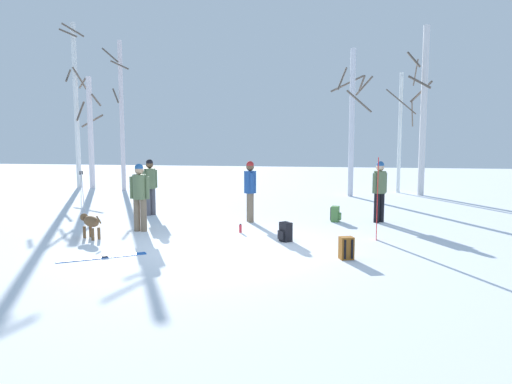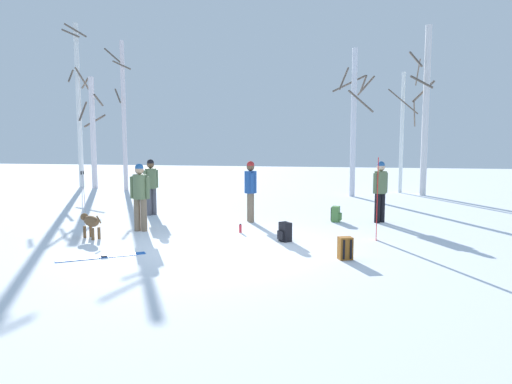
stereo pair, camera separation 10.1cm
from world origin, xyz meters
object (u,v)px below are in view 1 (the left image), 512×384
Objects in this scene: person_1 at (150,183)px; person_3 at (380,188)px; backpack_2 at (346,248)px; birch_tree_2 at (121,114)px; birch_tree_5 at (423,110)px; dog at (90,222)px; backpack_1 at (285,232)px; water_bottle_0 at (240,228)px; backpack_0 at (336,214)px; birch_tree_1 at (90,132)px; birch_tree_4 at (401,130)px; person_2 at (250,187)px; ski_pair_planted_0 at (377,199)px; person_0 at (140,193)px; birch_tree_0 at (76,103)px; birch_tree_3 at (352,119)px; ski_pair_lying_0 at (103,257)px; ski_poles_0 at (82,194)px.

person_3 is (6.81, -0.11, 0.00)m from person_1.
backpack_2 is 0.07× the size of birch_tree_2.
birch_tree_5 is at bearing 73.89° from backpack_2.
backpack_2 is (5.88, -0.93, -0.17)m from dog.
backpack_1 is 1.93m from backpack_2.
backpack_2 is 0.06× the size of birch_tree_5.
backpack_1 reaches higher than water_bottle_0.
birch_tree_1 is (-11.43, 7.31, 2.46)m from backpack_0.
birch_tree_4 is (8.36, 11.10, 2.34)m from dog.
person_3 is 2.20× the size of dog.
dog is (-0.06, -3.48, -0.59)m from person_1.
ski_pair_planted_0 is at bearing -29.58° from person_2.
water_bottle_0 is at bearing 174.39° from ski_pair_planted_0.
water_bottle_0 is 0.03× the size of birch_tree_5.
birch_tree_5 reaches higher than person_0.
backpack_0 is (5.61, -0.21, -0.77)m from person_1.
dog is 13.26m from birch_tree_0.
dog is at bearing -123.53° from birch_tree_3.
birch_tree_5 reaches higher than water_bottle_0.
birch_tree_3 reaches higher than ski_pair_lying_0.
ski_pair_lying_0 is at bearing -115.52° from person_2.
birch_tree_0 is 1.31× the size of birch_tree_3.
birch_tree_3 reaches higher than person_0.
water_bottle_0 is (-1.22, 0.81, -0.11)m from backpack_1.
backpack_1 is 1.47m from water_bottle_0.
birch_tree_5 is at bearing 56.26° from ski_pair_lying_0.
ski_pair_planted_0 is at bearing 25.42° from ski_pair_lying_0.
person_1 is at bearing -137.46° from birch_tree_4.
birch_tree_3 reaches higher than backpack_0.
birch_tree_5 reaches higher than dog.
person_3 is 0.33× the size of birch_tree_1.
dog is 11.64m from birch_tree_3.
ski_poles_0 is 3.20× the size of backpack_1.
water_bottle_0 is 13.26m from birch_tree_1.
person_1 is 7.96m from birch_tree_2.
birch_tree_0 is (-11.17, 10.43, 3.82)m from backpack_1.
backpack_0 is 8.66m from birch_tree_4.
ski_poles_0 is 8.20m from backpack_2.
person_1 is 0.22× the size of birch_tree_0.
birch_tree_0 is at bearing 135.98° from water_bottle_0.
birch_tree_0 reaches higher than backpack_1.
birch_tree_5 is at bearing 74.91° from ski_pair_planted_0.
birch_tree_4 is (8.30, 7.62, 1.74)m from person_1.
birch_tree_2 is 0.97× the size of birch_tree_5.
backpack_1 reaches higher than ski_pair_lying_0.
ski_poles_0 is 0.27× the size of birch_tree_1.
birch_tree_1 is at bearing 178.89° from birch_tree_5.
backpack_2 is at bearing -9.00° from dog.
backpack_0 is (-1.20, -0.11, -0.77)m from person_3.
birch_tree_4 is at bearing 41.15° from ski_poles_0.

